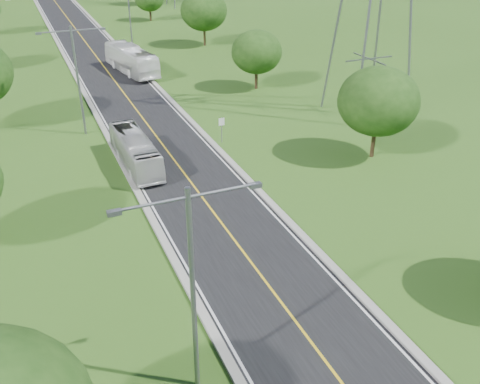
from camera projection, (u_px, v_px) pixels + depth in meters
name	position (u px, v px, depth m)	size (l,w,h in m)	color
ground	(117.00, 85.00, 65.17)	(260.00, 260.00, 0.00)	#305618
road	(108.00, 72.00, 70.05)	(8.00, 150.00, 0.06)	black
curb_left	(75.00, 75.00, 68.55)	(0.50, 150.00, 0.22)	gray
curb_right	(140.00, 68.00, 71.47)	(0.50, 150.00, 0.22)	gray
speed_limit_sign	(222.00, 126.00, 48.28)	(0.55, 0.09, 2.40)	slate
streetlight_near_left	(192.00, 278.00, 21.24)	(5.90, 0.25, 10.00)	slate
streetlight_mid_left	(77.00, 72.00, 48.12)	(5.90, 0.25, 10.00)	slate
streetlight_far_right	(129.00, 8.00, 79.11)	(5.90, 0.25, 10.00)	slate
tree_rb	(378.00, 101.00, 43.91)	(6.72, 6.72, 7.82)	black
tree_rc	(257.00, 52.00, 61.77)	(5.88, 5.88, 6.84)	black
tree_rd	(204.00, 11.00, 81.57)	(7.14, 7.14, 8.30)	black
bus_outbound	(131.00, 60.00, 68.98)	(2.82, 12.05, 3.36)	white
bus_inbound	(135.00, 151.00, 43.87)	(2.23, 9.54, 2.66)	beige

